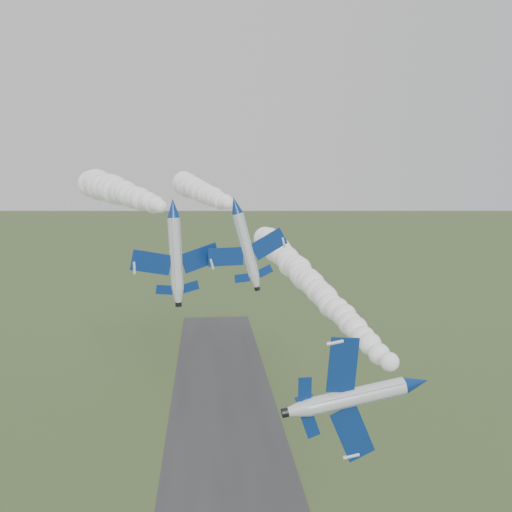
{
  "coord_description": "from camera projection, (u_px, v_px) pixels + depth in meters",
  "views": [
    {
      "loc": [
        -3.71,
        -50.03,
        50.55
      ],
      "look_at": [
        2.58,
        20.09,
        41.36
      ],
      "focal_mm": 40.0,
      "sensor_mm": 36.0,
      "label": 1
    }
  ],
  "objects": [
    {
      "name": "smoke_trail_jet_pair_right",
      "position": [
        199.0,
        191.0,
        101.7
      ],
      "size": [
        13.02,
        54.28,
        4.75
      ],
      "primitive_type": null,
      "rotation": [
        0.0,
        0.0,
        0.15
      ],
      "color": "white"
    },
    {
      "name": "smoke_trail_jet_lead",
      "position": [
        304.0,
        276.0,
        87.72
      ],
      "size": [
        11.05,
        76.79,
        4.98
      ],
      "primitive_type": null,
      "rotation": [
        0.0,
        0.0,
        0.08
      ],
      "color": "white"
    },
    {
      "name": "smoke_trail_jet_pair_left",
      "position": [
        119.0,
        192.0,
        101.19
      ],
      "size": [
        25.1,
        58.1,
        5.94
      ],
      "primitive_type": null,
      "rotation": [
        0.0,
        0.0,
        0.33
      ],
      "color": "white"
    },
    {
      "name": "jet_lead",
      "position": [
        417.0,
        383.0,
        47.33
      ],
      "size": [
        3.41,
        12.71,
        10.36
      ],
      "rotation": [
        0.0,
        1.41,
        0.08
      ],
      "color": "silver"
    },
    {
      "name": "jet_pair_left",
      "position": [
        173.0,
        208.0,
        71.75
      ],
      "size": [
        11.73,
        13.55,
        3.45
      ],
      "rotation": [
        0.0,
        -0.04,
        0.33
      ],
      "color": "silver"
    },
    {
      "name": "jet_pair_right",
      "position": [
        235.0,
        205.0,
        72.69
      ],
      "size": [
        10.42,
        12.72,
        3.86
      ],
      "rotation": [
        0.0,
        -0.26,
        0.15
      ],
      "color": "silver"
    }
  ]
}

